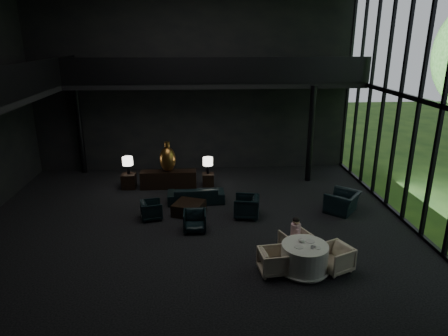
{
  "coord_description": "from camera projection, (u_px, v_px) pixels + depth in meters",
  "views": [
    {
      "loc": [
        0.22,
        -11.78,
        5.83
      ],
      "look_at": [
        1.0,
        0.5,
        1.78
      ],
      "focal_mm": 32.0,
      "sensor_mm": 36.0,
      "label": 1
    }
  ],
  "objects": [
    {
      "name": "floor",
      "position": [
        194.0,
        225.0,
        12.97
      ],
      "size": [
        14.0,
        12.0,
        0.02
      ],
      "primitive_type": "cube",
      "color": "black",
      "rests_on": "ground"
    },
    {
      "name": "wall_back",
      "position": [
        193.0,
        81.0,
        17.41
      ],
      "size": [
        14.0,
        0.04,
        8.0
      ],
      "primitive_type": "cube",
      "color": "black",
      "rests_on": "ground"
    },
    {
      "name": "wall_front",
      "position": [
        185.0,
        164.0,
        6.03
      ],
      "size": [
        14.0,
        0.04,
        8.0
      ],
      "primitive_type": "cube",
      "color": "black",
      "rests_on": "ground"
    },
    {
      "name": "curtain_wall",
      "position": [
        420.0,
        100.0,
        12.14
      ],
      "size": [
        0.2,
        12.0,
        8.0
      ],
      "primitive_type": null,
      "color": "black",
      "rests_on": "ground"
    },
    {
      "name": "mezzanine_back",
      "position": [
        217.0,
        83.0,
        16.52
      ],
      "size": [
        12.0,
        2.0,
        0.25
      ],
      "primitive_type": "cube",
      "color": "black",
      "rests_on": "wall_back"
    },
    {
      "name": "railing_left",
      "position": [
        13.0,
        83.0,
        11.23
      ],
      "size": [
        0.06,
        12.0,
        1.0
      ],
      "primitive_type": "cube",
      "color": "black",
      "rests_on": "mezzanine_left"
    },
    {
      "name": "railing_back",
      "position": [
        218.0,
        70.0,
        15.39
      ],
      "size": [
        12.0,
        0.06,
        1.0
      ],
      "primitive_type": "cube",
      "color": "black",
      "rests_on": "mezzanine_back"
    },
    {
      "name": "column_nw",
      "position": [
        80.0,
        129.0,
        17.45
      ],
      "size": [
        0.24,
        0.24,
        4.0
      ],
      "primitive_type": "cylinder",
      "color": "black",
      "rests_on": "floor"
    },
    {
      "name": "column_ne",
      "position": [
        311.0,
        135.0,
        16.43
      ],
      "size": [
        0.24,
        0.24,
        4.0
      ],
      "primitive_type": "cylinder",
      "color": "black",
      "rests_on": "floor"
    },
    {
      "name": "console",
      "position": [
        169.0,
        179.0,
        16.11
      ],
      "size": [
        2.24,
        0.51,
        0.71
      ],
      "primitive_type": "cube",
      "color": "black",
      "rests_on": "floor"
    },
    {
      "name": "bronze_urn",
      "position": [
        168.0,
        159.0,
        15.83
      ],
      "size": [
        0.64,
        0.64,
        1.2
      ],
      "color": "#935420",
      "rests_on": "console"
    },
    {
      "name": "side_table_left",
      "position": [
        129.0,
        181.0,
        16.09
      ],
      "size": [
        0.54,
        0.54,
        0.6
      ],
      "primitive_type": "cube",
      "color": "black",
      "rests_on": "floor"
    },
    {
      "name": "table_lamp_left",
      "position": [
        128.0,
        162.0,
        15.9
      ],
      "size": [
        0.41,
        0.41,
        0.69
      ],
      "color": "black",
      "rests_on": "side_table_left"
    },
    {
      "name": "side_table_right",
      "position": [
        208.0,
        180.0,
        16.38
      ],
      "size": [
        0.46,
        0.46,
        0.51
      ],
      "primitive_type": "cube",
      "color": "black",
      "rests_on": "floor"
    },
    {
      "name": "table_lamp_right",
      "position": [
        208.0,
        162.0,
        16.19
      ],
      "size": [
        0.4,
        0.4,
        0.68
      ],
      "color": "black",
      "rests_on": "side_table_right"
    },
    {
      "name": "sofa",
      "position": [
        196.0,
        192.0,
        14.67
      ],
      "size": [
        2.07,
        0.67,
        0.8
      ],
      "primitive_type": "imported",
      "rotation": [
        0.0,
        0.0,
        3.18
      ],
      "color": "black",
      "rests_on": "floor"
    },
    {
      "name": "lounge_armchair_west",
      "position": [
        152.0,
        210.0,
        13.36
      ],
      "size": [
        0.68,
        0.71,
        0.62
      ],
      "primitive_type": "imported",
      "rotation": [
        0.0,
        0.0,
        1.78
      ],
      "color": "black",
      "rests_on": "floor"
    },
    {
      "name": "lounge_armchair_east",
      "position": [
        246.0,
        205.0,
        13.46
      ],
      "size": [
        0.94,
        0.99,
        0.88
      ],
      "primitive_type": "imported",
      "rotation": [
        0.0,
        0.0,
        -1.75
      ],
      "color": "black",
      "rests_on": "floor"
    },
    {
      "name": "lounge_armchair_south",
      "position": [
        195.0,
        221.0,
        12.52
      ],
      "size": [
        0.66,
        0.62,
        0.68
      ],
      "primitive_type": "imported",
      "rotation": [
        0.0,
        0.0,
        -0.0
      ],
      "color": "black",
      "rests_on": "floor"
    },
    {
      "name": "window_armchair",
      "position": [
        343.0,
        198.0,
        13.83
      ],
      "size": [
        1.32,
        1.37,
        1.01
      ],
      "primitive_type": "imported",
      "rotation": [
        0.0,
        0.0,
        -2.27
      ],
      "color": "black",
      "rests_on": "floor"
    },
    {
      "name": "coffee_table",
      "position": [
        189.0,
        208.0,
        13.75
      ],
      "size": [
        1.23,
        1.23,
        0.42
      ],
      "primitive_type": "cube",
      "rotation": [
        0.0,
        0.0,
        -0.38
      ],
      "color": "black",
      "rests_on": "floor"
    },
    {
      "name": "dining_table",
      "position": [
        304.0,
        259.0,
        10.36
      ],
      "size": [
        1.37,
        1.37,
        0.75
      ],
      "color": "white",
      "rests_on": "floor"
    },
    {
      "name": "dining_chair_north",
      "position": [
        295.0,
        242.0,
        11.2
      ],
      "size": [
        0.87,
        0.85,
        0.7
      ],
      "primitive_type": "imported",
      "rotation": [
        0.0,
        0.0,
        3.53
      ],
      "color": "#B8AEA0",
      "rests_on": "floor"
    },
    {
      "name": "dining_chair_east",
      "position": [
        335.0,
        257.0,
        10.37
      ],
      "size": [
        0.93,
        0.96,
        0.76
      ],
      "primitive_type": "imported",
      "rotation": [
        0.0,
        0.0,
        -1.14
      ],
      "color": "tan",
      "rests_on": "floor"
    },
    {
      "name": "dining_chair_west",
      "position": [
        273.0,
        261.0,
        10.27
      ],
      "size": [
        0.68,
        0.72,
        0.68
      ],
      "primitive_type": "imported",
      "rotation": [
        0.0,
        0.0,
        1.68
      ],
      "color": "#BCAC9C",
      "rests_on": "floor"
    },
    {
      "name": "child",
      "position": [
        296.0,
        227.0,
        11.19
      ],
      "size": [
        0.28,
        0.28,
        0.6
      ],
      "rotation": [
        0.0,
        0.0,
        3.14
      ],
      "color": "#EF98C0",
      "rests_on": "dining_chair_north"
    },
    {
      "name": "plate_a",
      "position": [
        299.0,
        247.0,
        10.12
      ],
      "size": [
        0.25,
        0.25,
        0.01
      ],
      "primitive_type": "cylinder",
      "rotation": [
        0.0,
        0.0,
        -0.12
      ],
      "color": "white",
      "rests_on": "dining_table"
    },
    {
      "name": "plate_b",
      "position": [
        310.0,
        241.0,
        10.4
      ],
      "size": [
        0.29,
        0.29,
        0.02
      ],
      "primitive_type": "cylinder",
      "rotation": [
        0.0,
        0.0,
        -0.24
      ],
      "color": "white",
      "rests_on": "dining_table"
    },
    {
      "name": "saucer",
      "position": [
        318.0,
        248.0,
        10.09
      ],
      "size": [
        0.21,
        0.21,
        0.01
      ],
      "primitive_type": "cylinder",
      "rotation": [
        0.0,
        0.0,
        0.32
      ],
      "color": "white",
      "rests_on": "dining_table"
    },
    {
      "name": "coffee_cup",
      "position": [
        315.0,
        246.0,
        10.11
      ],
      "size": [
        0.09,
        0.09,
        0.06
      ],
      "primitive_type": "cylinder",
      "rotation": [
        0.0,
        0.0,
        0.08
      ],
      "color": "white",
      "rests_on": "saucer"
    },
    {
      "name": "cereal_bowl",
      "position": [
        301.0,
        240.0,
        10.38
      ],
      "size": [
        0.16,
        0.16,
        0.08
      ],
      "primitive_type": "ellipsoid",
      "color": "white",
      "rests_on": "dining_table"
    },
    {
      "name": "cream_pot",
      "position": [
        312.0,
        247.0,
        10.06
      ],
      "size": [
        0.08,
        0.08,
        0.08
      ],
      "primitive_type": "cylinder",
      "rotation": [
        0.0,
        0.0,
        -0.18
      ],
      "color": "#99999E",
      "rests_on": "dining_table"
    }
  ]
}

